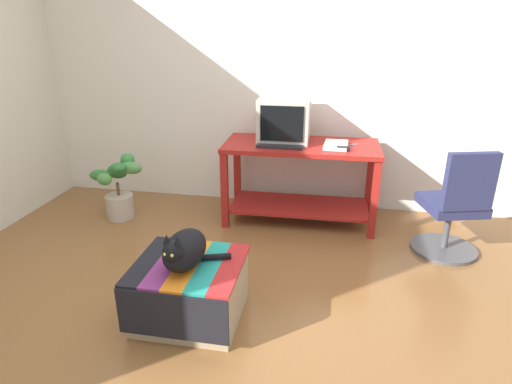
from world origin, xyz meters
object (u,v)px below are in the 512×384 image
at_px(potted_plant, 119,189).
at_px(stapler, 343,149).
at_px(cat, 184,250).
at_px(ottoman_with_blanket, 190,290).
at_px(office_chair, 454,210).
at_px(keyboard, 280,146).
at_px(tv_monitor, 284,120).
at_px(desk, 300,169).
at_px(book, 336,145).

relative_size(potted_plant, stapler, 5.60).
bearing_deg(potted_plant, cat, -50.03).
height_order(ottoman_with_blanket, office_chair, office_chair).
relative_size(keyboard, stapler, 3.64).
height_order(tv_monitor, ottoman_with_blanket, tv_monitor).
relative_size(desk, ottoman_with_blanket, 2.12).
relative_size(desk, book, 4.74).
relative_size(tv_monitor, book, 1.56).
bearing_deg(stapler, office_chair, -107.12).
height_order(book, ottoman_with_blanket, book).
distance_m(book, cat, 1.81).
relative_size(book, potted_plant, 0.48).
distance_m(tv_monitor, ottoman_with_blanket, 1.85).
bearing_deg(book, potted_plant, -170.57).
distance_m(cat, office_chair, 2.15).
height_order(cat, potted_plant, cat).
height_order(book, office_chair, office_chair).
bearing_deg(ottoman_with_blanket, desk, 71.30).
bearing_deg(office_chair, ottoman_with_blanket, 17.48).
bearing_deg(book, desk, 175.47).
bearing_deg(desk, ottoman_with_blanket, -109.78).
height_order(potted_plant, stapler, stapler).
distance_m(office_chair, stapler, 0.99).
bearing_deg(cat, office_chair, 40.35).
height_order(tv_monitor, stapler, tv_monitor).
relative_size(book, ottoman_with_blanket, 0.45).
distance_m(keyboard, book, 0.49).
distance_m(tv_monitor, office_chair, 1.60).
bearing_deg(desk, book, -8.83).
relative_size(desk, keyboard, 3.47).
bearing_deg(book, office_chair, -19.43).
height_order(keyboard, cat, keyboard).
relative_size(ottoman_with_blanket, potted_plant, 1.06).
distance_m(book, potted_plant, 2.05).
relative_size(keyboard, office_chair, 0.45).
xyz_separation_m(desk, stapler, (0.37, -0.17, 0.26)).
bearing_deg(stapler, potted_plant, 92.19).
xyz_separation_m(ottoman_with_blanket, office_chair, (1.78, 1.15, 0.19)).
bearing_deg(desk, keyboard, -141.46).
bearing_deg(keyboard, cat, -103.39).
xyz_separation_m(tv_monitor, keyboard, (-0.01, -0.21, -0.18)).
relative_size(tv_monitor, ottoman_with_blanket, 0.70).
bearing_deg(potted_plant, stapler, 2.48).
xyz_separation_m(tv_monitor, potted_plant, (-1.52, -0.33, -0.65)).
bearing_deg(tv_monitor, ottoman_with_blanket, -103.66).
bearing_deg(cat, book, 68.68).
xyz_separation_m(tv_monitor, cat, (-0.37, -1.69, -0.43)).
xyz_separation_m(cat, office_chair, (1.78, 1.19, -0.12)).
bearing_deg(tv_monitor, book, -14.24).
height_order(tv_monitor, keyboard, tv_monitor).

